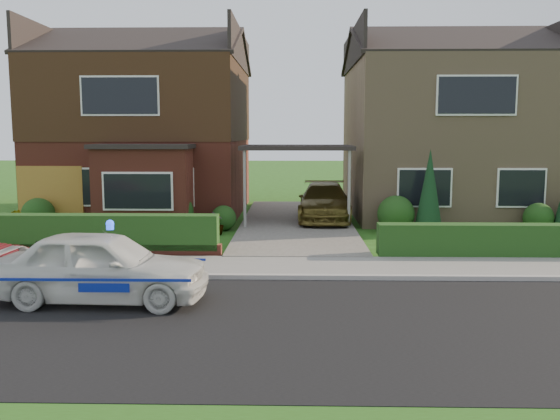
{
  "coord_description": "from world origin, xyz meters",
  "views": [
    {
      "loc": [
        -0.11,
        -9.58,
        3.18
      ],
      "look_at": [
        -0.41,
        3.5,
        1.48
      ],
      "focal_mm": 38.0,
      "sensor_mm": 36.0,
      "label": 1
    }
  ],
  "objects": [
    {
      "name": "ground",
      "position": [
        0.0,
        0.0,
        0.0
      ],
      "size": [
        120.0,
        120.0,
        0.0
      ],
      "primitive_type": "plane",
      "color": "#264F15",
      "rests_on": "ground"
    },
    {
      "name": "road",
      "position": [
        0.0,
        0.0,
        0.0
      ],
      "size": [
        60.0,
        6.0,
        0.02
      ],
      "primitive_type": "cube",
      "color": "black",
      "rests_on": "ground"
    },
    {
      "name": "kerb",
      "position": [
        0.0,
        3.05,
        0.06
      ],
      "size": [
        60.0,
        0.16,
        0.12
      ],
      "primitive_type": "cube",
      "color": "#9E9993",
      "rests_on": "ground"
    },
    {
      "name": "sidewalk",
      "position": [
        0.0,
        4.1,
        0.05
      ],
      "size": [
        60.0,
        2.0,
        0.1
      ],
      "primitive_type": "cube",
      "color": "slate",
      "rests_on": "ground"
    },
    {
      "name": "driveway",
      "position": [
        0.0,
        11.0,
        0.06
      ],
      "size": [
        3.8,
        12.0,
        0.12
      ],
      "primitive_type": "cube",
      "color": "#666059",
      "rests_on": "ground"
    },
    {
      "name": "house_left",
      "position": [
        -5.78,
        13.9,
        3.81
      ],
      "size": [
        7.5,
        9.53,
        7.25
      ],
      "color": "brown",
      "rests_on": "ground"
    },
    {
      "name": "house_right",
      "position": [
        5.8,
        13.99,
        3.66
      ],
      "size": [
        7.5,
        8.06,
        7.25
      ],
      "color": "#9C7F5F",
      "rests_on": "ground"
    },
    {
      "name": "carport_link",
      "position": [
        0.0,
        10.95,
        2.66
      ],
      "size": [
        3.8,
        3.0,
        2.77
      ],
      "color": "black",
      "rests_on": "ground"
    },
    {
      "name": "garage_door",
      "position": [
        -8.25,
        9.96,
        1.05
      ],
      "size": [
        2.2,
        0.1,
        2.1
      ],
      "primitive_type": "cube",
      "color": "#90581F",
      "rests_on": "ground"
    },
    {
      "name": "dwarf_wall",
      "position": [
        -5.8,
        5.3,
        0.18
      ],
      "size": [
        7.7,
        0.25,
        0.36
      ],
      "primitive_type": "cube",
      "color": "brown",
      "rests_on": "ground"
    },
    {
      "name": "hedge_left",
      "position": [
        -5.8,
        5.45,
        0.0
      ],
      "size": [
        7.5,
        0.55,
        0.9
      ],
      "primitive_type": "cube",
      "color": "#123A16",
      "rests_on": "ground"
    },
    {
      "name": "hedge_right",
      "position": [
        5.8,
        5.35,
        0.0
      ],
      "size": [
        7.5,
        0.55,
        0.8
      ],
      "primitive_type": "cube",
      "color": "#123A16",
      "rests_on": "ground"
    },
    {
      "name": "shrub_left_far",
      "position": [
        -8.5,
        9.5,
        0.54
      ],
      "size": [
        1.08,
        1.08,
        1.08
      ],
      "primitive_type": "sphere",
      "color": "#123A16",
      "rests_on": "ground"
    },
    {
      "name": "shrub_left_mid",
      "position": [
        -4.0,
        9.3,
        0.66
      ],
      "size": [
        1.32,
        1.32,
        1.32
      ],
      "primitive_type": "sphere",
      "color": "#123A16",
      "rests_on": "ground"
    },
    {
      "name": "shrub_left_near",
      "position": [
        -2.4,
        9.6,
        0.42
      ],
      "size": [
        0.84,
        0.84,
        0.84
      ],
      "primitive_type": "sphere",
      "color": "#123A16",
      "rests_on": "ground"
    },
    {
      "name": "shrub_right_near",
      "position": [
        3.2,
        9.4,
        0.6
      ],
      "size": [
        1.2,
        1.2,
        1.2
      ],
      "primitive_type": "sphere",
      "color": "#123A16",
      "rests_on": "ground"
    },
    {
      "name": "shrub_right_mid",
      "position": [
        7.8,
        9.5,
        0.48
      ],
      "size": [
        0.96,
        0.96,
        0.96
      ],
      "primitive_type": "sphere",
      "color": "#123A16",
      "rests_on": "ground"
    },
    {
      "name": "conifer_a",
      "position": [
        4.2,
        9.2,
        1.3
      ],
      "size": [
        0.9,
        0.9,
        2.6
      ],
      "primitive_type": "cone",
      "color": "black",
      "rests_on": "ground"
    },
    {
      "name": "police_car",
      "position": [
        -3.72,
        1.24,
        0.69
      ],
      "size": [
        3.7,
        4.08,
        1.53
      ],
      "rotation": [
        0.0,
        0.0,
        1.53
      ],
      "color": "silver",
      "rests_on": "ground"
    },
    {
      "name": "driveway_car",
      "position": [
        1.0,
        11.38,
        0.76
      ],
      "size": [
        2.0,
        4.51,
        1.28
      ],
      "primitive_type": "imported",
      "rotation": [
        0.0,
        0.0,
        -0.05
      ],
      "color": "brown",
      "rests_on": "driveway"
    },
    {
      "name": "potted_plant_a",
      "position": [
        -5.41,
        9.0,
        0.42
      ],
      "size": [
        0.47,
        0.34,
        0.84
      ],
      "primitive_type": "imported",
      "rotation": [
        0.0,
        0.0,
        -0.11
      ],
      "color": "gray",
      "rests_on": "ground"
    },
    {
      "name": "potted_plant_b",
      "position": [
        -8.81,
        8.46,
        0.41
      ],
      "size": [
        0.54,
        0.49,
        0.81
      ],
      "primitive_type": "imported",
      "rotation": [
        0.0,
        0.0,
        0.34
      ],
      "color": "gray",
      "rests_on": "ground"
    },
    {
      "name": "potted_plant_c",
      "position": [
        -2.5,
        8.76,
        0.35
      ],
      "size": [
        0.46,
        0.46,
        0.71
      ],
      "primitive_type": "imported",
      "rotation": [
        0.0,
        0.0,
        1.73
      ],
      "color": "gray",
      "rests_on": "ground"
    }
  ]
}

